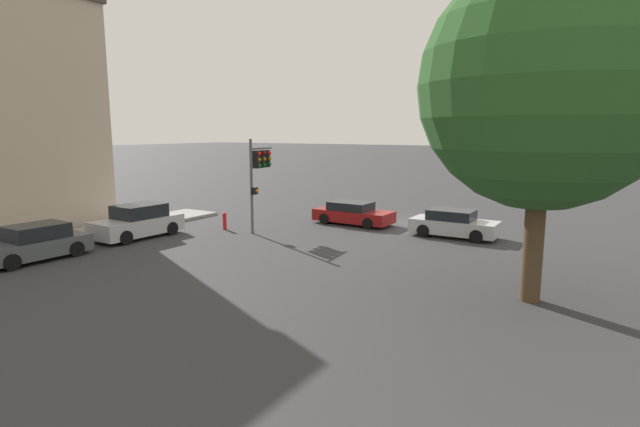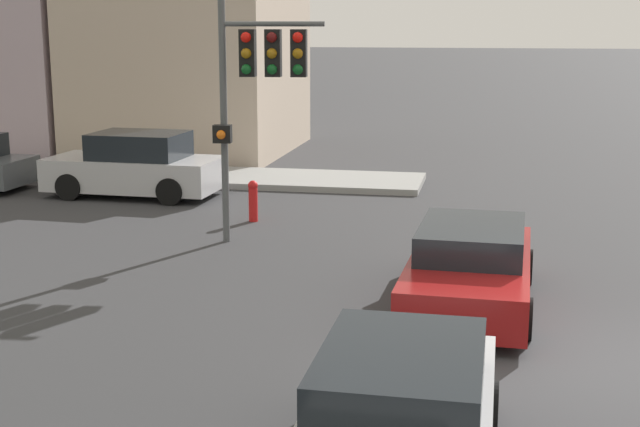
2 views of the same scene
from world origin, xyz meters
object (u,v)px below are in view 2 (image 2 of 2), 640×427
at_px(crossing_car_1, 399,426).
at_px(fire_hydrant, 253,200).
at_px(parked_car_0, 136,166).
at_px(traffic_signal, 259,72).
at_px(crossing_car_0, 470,267).

distance_m(crossing_car_1, fire_hydrant, 11.85).
xyz_separation_m(crossing_car_1, parked_car_0, (13.30, 8.13, 0.12)).
distance_m(traffic_signal, parked_car_0, 6.61).
bearing_deg(traffic_signal, fire_hydrant, -165.91).
xyz_separation_m(crossing_car_0, fire_hydrant, (5.14, 4.90, -0.12)).
relative_size(crossing_car_0, crossing_car_1, 1.08).
height_order(crossing_car_0, parked_car_0, parked_car_0).
height_order(traffic_signal, crossing_car_1, traffic_signal).
bearing_deg(crossing_car_1, parked_car_0, -148.11).
bearing_deg(fire_hydrant, parked_car_0, 58.08).
bearing_deg(fire_hydrant, crossing_car_0, -136.35).
bearing_deg(parked_car_0, fire_hydrant, 150.19).
bearing_deg(parked_car_0, crossing_car_0, 141.25).
bearing_deg(traffic_signal, crossing_car_0, 46.51).
distance_m(crossing_car_0, parked_car_0, 11.39).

